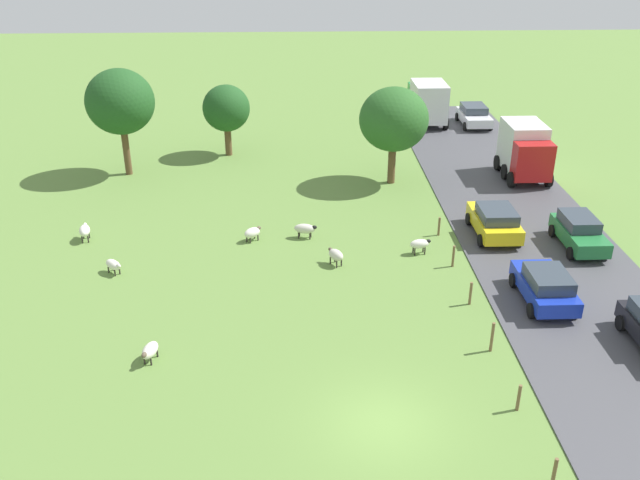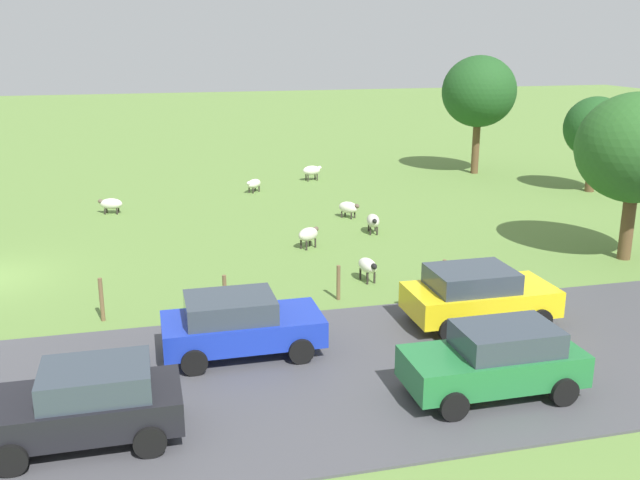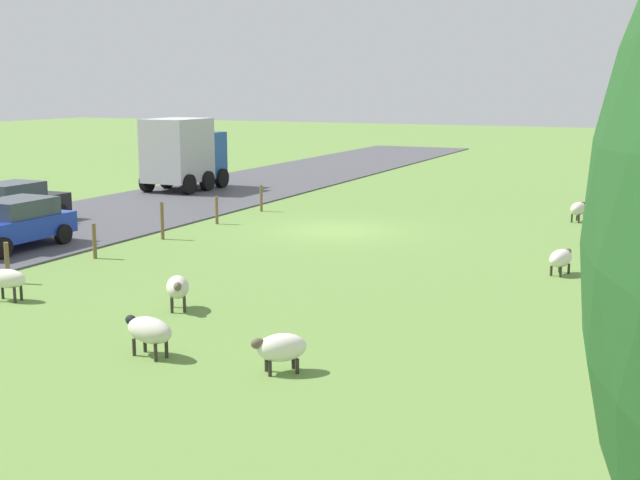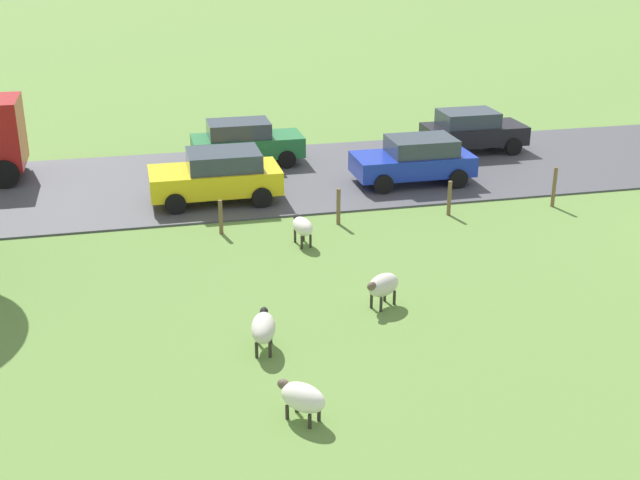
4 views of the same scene
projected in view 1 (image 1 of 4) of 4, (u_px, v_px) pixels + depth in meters
ground_plane at (383, 424)px, 22.98m from camera, size 160.00×160.00×0.00m
sheep_0 at (252, 233)px, 35.35m from camera, size 1.04×1.00×0.73m
sheep_1 at (336, 255)px, 32.93m from camera, size 0.95×1.05×0.81m
sheep_2 at (85, 230)px, 35.35m from camera, size 0.70×1.16×0.84m
sheep_3 at (113, 265)px, 32.21m from camera, size 1.03×1.01×0.69m
sheep_4 at (305, 229)px, 35.64m from camera, size 1.24×0.71×0.79m
sheep_5 at (150, 351)px, 25.98m from camera, size 0.73×1.15×0.71m
sheep_7 at (420, 244)px, 33.99m from camera, size 1.10×0.61×0.79m
tree_0 at (226, 109)px, 46.41m from camera, size 3.20×3.20×4.89m
tree_1 at (120, 102)px, 42.37m from camera, size 4.23×4.23×6.78m
tree_2 at (394, 120)px, 41.30m from camera, size 4.21×4.21×6.01m
fence_post_0 at (554, 473)px, 20.25m from camera, size 0.12×0.12×1.10m
fence_post_1 at (519, 398)px, 23.40m from camera, size 0.12×0.12×1.04m
fence_post_2 at (492, 337)px, 26.48m from camera, size 0.12×0.12×1.28m
fence_post_3 at (471, 293)px, 29.66m from camera, size 0.12×0.12×1.08m
fence_post_4 at (453, 256)px, 32.79m from camera, size 0.12×0.12×1.10m
fence_post_5 at (439, 226)px, 35.95m from camera, size 0.12×0.12×1.02m
truck_1 at (525, 150)px, 42.95m from camera, size 2.60×4.34×3.42m
truck_2 at (427, 101)px, 53.72m from camera, size 2.76×4.72×3.36m
car_0 at (545, 286)px, 29.63m from camera, size 2.09×4.01×1.55m
car_2 at (495, 221)px, 35.66m from camera, size 2.21×4.10×1.61m
car_3 at (579, 232)px, 34.48m from camera, size 1.93×4.00×1.60m
car_4 at (474, 115)px, 53.82m from camera, size 2.21×4.19×1.54m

